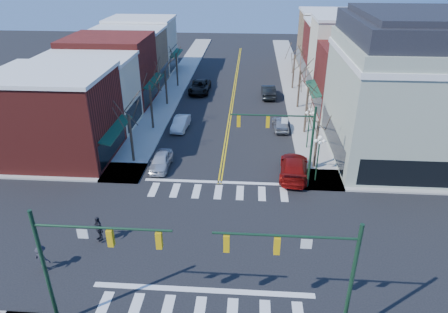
% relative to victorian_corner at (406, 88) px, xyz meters
% --- Properties ---
extents(ground, '(160.00, 160.00, 0.00)m').
position_rel_victorian_corner_xyz_m(ground, '(-16.50, -14.50, -6.66)').
color(ground, black).
rests_on(ground, ground).
extents(sidewalk_left, '(3.50, 70.00, 0.15)m').
position_rel_victorian_corner_xyz_m(sidewalk_left, '(-25.25, 5.50, -6.58)').
color(sidewalk_left, '#9E9B93').
rests_on(sidewalk_left, ground).
extents(sidewalk_right, '(3.50, 70.00, 0.15)m').
position_rel_victorian_corner_xyz_m(sidewalk_right, '(-7.75, 5.50, -6.58)').
color(sidewalk_right, '#9E9B93').
rests_on(sidewalk_right, ground).
extents(bldg_left_brick_a, '(10.00, 8.50, 8.00)m').
position_rel_victorian_corner_xyz_m(bldg_left_brick_a, '(-32.00, -2.75, -2.66)').
color(bldg_left_brick_a, maroon).
rests_on(bldg_left_brick_a, ground).
extents(bldg_left_stucco_a, '(10.00, 7.00, 7.50)m').
position_rel_victorian_corner_xyz_m(bldg_left_stucco_a, '(-32.00, 5.00, -2.91)').
color(bldg_left_stucco_a, beige).
rests_on(bldg_left_stucco_a, ground).
extents(bldg_left_brick_b, '(10.00, 9.00, 8.50)m').
position_rel_victorian_corner_xyz_m(bldg_left_brick_b, '(-32.00, 13.00, -2.41)').
color(bldg_left_brick_b, maroon).
rests_on(bldg_left_brick_b, ground).
extents(bldg_left_tan, '(10.00, 7.50, 7.80)m').
position_rel_victorian_corner_xyz_m(bldg_left_tan, '(-32.00, 21.25, -2.76)').
color(bldg_left_tan, '#A28159').
rests_on(bldg_left_tan, ground).
extents(bldg_left_stucco_b, '(10.00, 8.00, 8.20)m').
position_rel_victorian_corner_xyz_m(bldg_left_stucco_b, '(-32.00, 29.00, -2.56)').
color(bldg_left_stucco_b, beige).
rests_on(bldg_left_stucco_b, ground).
extents(bldg_right_brick_a, '(10.00, 8.50, 8.00)m').
position_rel_victorian_corner_xyz_m(bldg_right_brick_a, '(-1.00, 11.25, -2.66)').
color(bldg_right_brick_a, maroon).
rests_on(bldg_right_brick_a, ground).
extents(bldg_right_stucco, '(10.00, 7.00, 10.00)m').
position_rel_victorian_corner_xyz_m(bldg_right_stucco, '(-1.00, 19.00, -1.66)').
color(bldg_right_stucco, beige).
rests_on(bldg_right_stucco, ground).
extents(bldg_right_brick_b, '(10.00, 8.00, 8.50)m').
position_rel_victorian_corner_xyz_m(bldg_right_brick_b, '(-1.00, 26.50, -2.41)').
color(bldg_right_brick_b, maroon).
rests_on(bldg_right_brick_b, ground).
extents(bldg_right_tan, '(10.00, 8.00, 9.00)m').
position_rel_victorian_corner_xyz_m(bldg_right_tan, '(-1.00, 34.50, -2.16)').
color(bldg_right_tan, '#A28159').
rests_on(bldg_right_tan, ground).
extents(victorian_corner, '(12.25, 14.25, 13.30)m').
position_rel_victorian_corner_xyz_m(victorian_corner, '(0.00, 0.00, 0.00)').
color(victorian_corner, '#9CA790').
rests_on(victorian_corner, ground).
extents(traffic_mast_near_left, '(6.60, 0.28, 7.20)m').
position_rel_victorian_corner_xyz_m(traffic_mast_near_left, '(-22.05, -21.90, -1.95)').
color(traffic_mast_near_left, '#14331E').
rests_on(traffic_mast_near_left, ground).
extents(traffic_mast_near_right, '(6.60, 0.28, 7.20)m').
position_rel_victorian_corner_xyz_m(traffic_mast_near_right, '(-10.95, -21.90, -1.95)').
color(traffic_mast_near_right, '#14331E').
rests_on(traffic_mast_near_right, ground).
extents(traffic_mast_far_right, '(6.60, 0.28, 7.20)m').
position_rel_victorian_corner_xyz_m(traffic_mast_far_right, '(-10.95, -7.10, -1.95)').
color(traffic_mast_far_right, '#14331E').
rests_on(traffic_mast_far_right, ground).
extents(lamppost_corner, '(0.36, 0.36, 4.33)m').
position_rel_victorian_corner_xyz_m(lamppost_corner, '(-8.30, -6.00, -3.70)').
color(lamppost_corner, '#14331E').
rests_on(lamppost_corner, ground).
extents(lamppost_midblock, '(0.36, 0.36, 4.33)m').
position_rel_victorian_corner_xyz_m(lamppost_midblock, '(-8.30, 0.50, -3.70)').
color(lamppost_midblock, '#14331E').
rests_on(lamppost_midblock, ground).
extents(tree_left_a, '(0.24, 0.24, 4.76)m').
position_rel_victorian_corner_xyz_m(tree_left_a, '(-24.90, -3.50, -4.28)').
color(tree_left_a, '#382B21').
rests_on(tree_left_a, ground).
extents(tree_left_b, '(0.24, 0.24, 5.04)m').
position_rel_victorian_corner_xyz_m(tree_left_b, '(-24.90, 4.50, -4.14)').
color(tree_left_b, '#382B21').
rests_on(tree_left_b, ground).
extents(tree_left_c, '(0.24, 0.24, 4.55)m').
position_rel_victorian_corner_xyz_m(tree_left_c, '(-24.90, 12.50, -4.38)').
color(tree_left_c, '#382B21').
rests_on(tree_left_c, ground).
extents(tree_left_d, '(0.24, 0.24, 4.90)m').
position_rel_victorian_corner_xyz_m(tree_left_d, '(-24.90, 20.50, -4.21)').
color(tree_left_d, '#382B21').
rests_on(tree_left_d, ground).
extents(tree_right_a, '(0.24, 0.24, 4.62)m').
position_rel_victorian_corner_xyz_m(tree_right_a, '(-8.10, -3.50, -4.35)').
color(tree_right_a, '#382B21').
rests_on(tree_right_a, ground).
extents(tree_right_b, '(0.24, 0.24, 5.18)m').
position_rel_victorian_corner_xyz_m(tree_right_b, '(-8.10, 4.50, -4.07)').
color(tree_right_b, '#382B21').
rests_on(tree_right_b, ground).
extents(tree_right_c, '(0.24, 0.24, 4.83)m').
position_rel_victorian_corner_xyz_m(tree_right_c, '(-8.10, 12.50, -4.24)').
color(tree_right_c, '#382B21').
rests_on(tree_right_c, ground).
extents(tree_right_d, '(0.24, 0.24, 4.97)m').
position_rel_victorian_corner_xyz_m(tree_right_d, '(-8.10, 20.50, -4.17)').
color(tree_right_d, '#382B21').
rests_on(tree_right_d, ground).
extents(car_left_near, '(1.77, 4.18, 1.41)m').
position_rel_victorian_corner_xyz_m(car_left_near, '(-22.06, -4.48, -5.95)').
color(car_left_near, silver).
rests_on(car_left_near, ground).
extents(car_left_mid, '(1.72, 4.26, 1.37)m').
position_rel_victorian_corner_xyz_m(car_left_mid, '(-21.78, 4.66, -5.97)').
color(car_left_mid, silver).
rests_on(car_left_mid, ground).
extents(car_left_far, '(2.77, 5.88, 1.62)m').
position_rel_victorian_corner_xyz_m(car_left_far, '(-21.30, 18.03, -5.85)').
color(car_left_far, black).
rests_on(car_left_far, ground).
extents(car_right_near, '(2.96, 6.07, 1.70)m').
position_rel_victorian_corner_xyz_m(car_right_near, '(-10.10, -5.11, -5.81)').
color(car_right_near, maroon).
rests_on(car_right_near, ground).
extents(car_right_mid, '(1.83, 4.23, 1.42)m').
position_rel_victorian_corner_xyz_m(car_right_mid, '(-10.65, 5.38, -5.95)').
color(car_right_mid, '#AAABAF').
rests_on(car_right_mid, ground).
extents(car_right_far, '(1.93, 5.10, 1.66)m').
position_rel_victorian_corner_xyz_m(car_right_far, '(-11.70, 16.55, -5.83)').
color(car_right_far, black).
rests_on(car_right_far, ground).
extents(pedestrian_dark_a, '(1.09, 1.07, 1.84)m').
position_rel_victorian_corner_xyz_m(pedestrian_dark_a, '(-24.01, -15.15, -5.59)').
color(pedestrian_dark_a, black).
rests_on(pedestrian_dark_a, sidewalk_left).
extents(pedestrian_dark_b, '(1.23, 0.92, 1.69)m').
position_rel_victorian_corner_xyz_m(pedestrian_dark_b, '(-26.50, -18.11, -5.66)').
color(pedestrian_dark_b, '#212129').
rests_on(pedestrian_dark_b, sidewalk_left).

